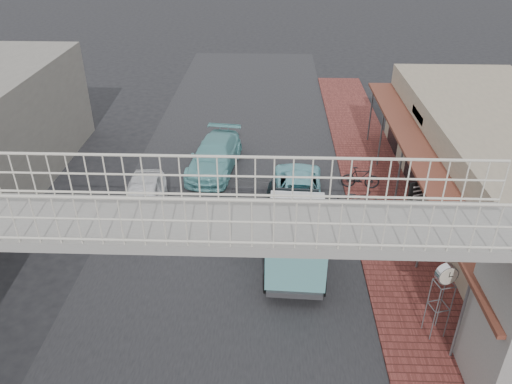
# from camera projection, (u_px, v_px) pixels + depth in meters

# --- Properties ---
(ground) EXTENTS (120.00, 120.00, 0.00)m
(ground) POSITION_uv_depth(u_px,v_px,m) (220.00, 283.00, 17.12)
(ground) COLOR black
(ground) RESTS_ON ground
(road_strip) EXTENTS (10.00, 60.00, 0.01)m
(road_strip) POSITION_uv_depth(u_px,v_px,m) (220.00, 283.00, 17.12)
(road_strip) COLOR black
(road_strip) RESTS_ON ground
(sidewalk) EXTENTS (3.00, 40.00, 0.10)m
(sidewalk) POSITION_uv_depth(u_px,v_px,m) (393.00, 235.00, 19.49)
(sidewalk) COLOR brown
(sidewalk) RESTS_ON ground
(shophouse_row) EXTENTS (7.20, 18.00, 4.00)m
(shophouse_row) POSITION_uv_depth(u_px,v_px,m) (512.00, 181.00, 19.23)
(shophouse_row) COLOR gray
(shophouse_row) RESTS_ON ground
(footbridge) EXTENTS (16.40, 2.40, 6.34)m
(footbridge) POSITION_uv_depth(u_px,v_px,m) (200.00, 291.00, 12.07)
(footbridge) COLOR gray
(footbridge) RESTS_ON ground
(white_hatchback) EXTENTS (2.13, 4.38, 1.44)m
(white_hatchback) POSITION_uv_depth(u_px,v_px,m) (143.00, 199.00, 20.59)
(white_hatchback) COLOR white
(white_hatchback) RESTS_ON ground
(dark_sedan) EXTENTS (1.85, 4.23, 1.35)m
(dark_sedan) POSITION_uv_depth(u_px,v_px,m) (249.00, 206.00, 20.15)
(dark_sedan) COLOR black
(dark_sedan) RESTS_ON ground
(angkot_curb) EXTENTS (2.14, 4.51, 1.25)m
(angkot_curb) POSITION_uv_depth(u_px,v_px,m) (298.00, 184.00, 21.84)
(angkot_curb) COLOR #7CCCD7
(angkot_curb) RESTS_ON ground
(angkot_far) EXTENTS (2.63, 5.20, 1.45)m
(angkot_far) POSITION_uv_depth(u_px,v_px,m) (215.00, 156.00, 24.04)
(angkot_far) COLOR #66AEB1
(angkot_far) RESTS_ON ground
(angkot_van) EXTENTS (2.22, 4.51, 2.17)m
(angkot_van) POSITION_uv_depth(u_px,v_px,m) (296.00, 234.00, 17.27)
(angkot_van) COLOR black
(angkot_van) RESTS_ON ground
(motorcycle_near) EXTENTS (1.74, 0.63, 0.91)m
(motorcycle_near) POSITION_uv_depth(u_px,v_px,m) (357.00, 198.00, 20.94)
(motorcycle_near) COLOR black
(motorcycle_near) RESTS_ON sidewalk
(motorcycle_far) EXTENTS (1.75, 0.62, 1.03)m
(motorcycle_far) POSITION_uv_depth(u_px,v_px,m) (360.00, 178.00, 22.38)
(motorcycle_far) COLOR black
(motorcycle_far) RESTS_ON sidewalk
(street_clock) EXTENTS (0.66, 0.60, 2.56)m
(street_clock) POSITION_uv_depth(u_px,v_px,m) (446.00, 277.00, 13.96)
(street_clock) COLOR #59595B
(street_clock) RESTS_ON sidewalk
(arrow_sign) EXTENTS (1.65, 1.11, 2.73)m
(arrow_sign) POSITION_uv_depth(u_px,v_px,m) (438.00, 189.00, 18.13)
(arrow_sign) COLOR #59595B
(arrow_sign) RESTS_ON sidewalk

